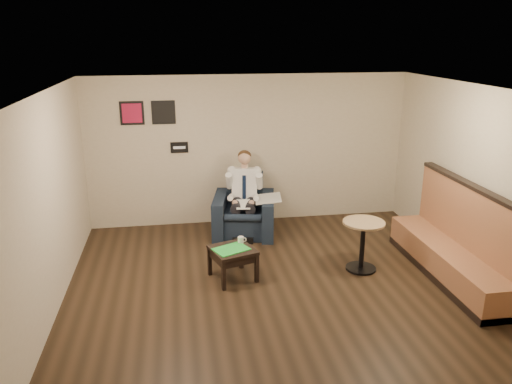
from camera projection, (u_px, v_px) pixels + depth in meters
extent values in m
plane|color=black|center=(282.00, 294.00, 6.99)|extent=(6.00, 6.00, 0.00)
cube|color=beige|center=(249.00, 150.00, 9.39)|extent=(6.00, 0.02, 2.80)
cube|color=beige|center=(368.00, 325.00, 3.75)|extent=(6.00, 0.02, 2.80)
cube|color=beige|center=(44.00, 213.00, 6.10)|extent=(0.02, 6.00, 2.80)
cube|color=beige|center=(491.00, 189.00, 7.03)|extent=(0.02, 6.00, 2.80)
cube|color=white|center=(285.00, 92.00, 6.14)|extent=(6.00, 6.00, 0.02)
cube|color=black|center=(179.00, 147.00, 9.14)|extent=(0.32, 0.02, 0.20)
cube|color=#B5163E|center=(132.00, 113.00, 8.82)|extent=(0.42, 0.03, 0.42)
cube|color=black|center=(163.00, 112.00, 8.91)|extent=(0.42, 0.03, 0.42)
cube|color=black|center=(244.00, 206.00, 9.00)|extent=(1.26, 1.26, 1.04)
cube|color=white|center=(243.00, 204.00, 8.73)|extent=(0.28, 0.37, 0.01)
cube|color=silver|center=(268.00, 198.00, 8.83)|extent=(0.53, 0.62, 0.01)
cube|color=black|center=(233.00, 264.00, 7.38)|extent=(0.74, 0.74, 0.48)
cube|color=green|center=(231.00, 249.00, 7.27)|extent=(0.59, 0.52, 0.01)
cylinder|color=white|center=(241.00, 240.00, 7.49)|extent=(0.11, 0.11, 0.10)
cube|color=black|center=(231.00, 243.00, 7.48)|extent=(0.16, 0.09, 0.01)
cube|color=#965B3A|center=(452.00, 233.00, 7.33)|extent=(0.65, 2.72, 1.39)
cylinder|color=#A17F57|center=(362.00, 246.00, 7.63)|extent=(0.69, 0.69, 0.79)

